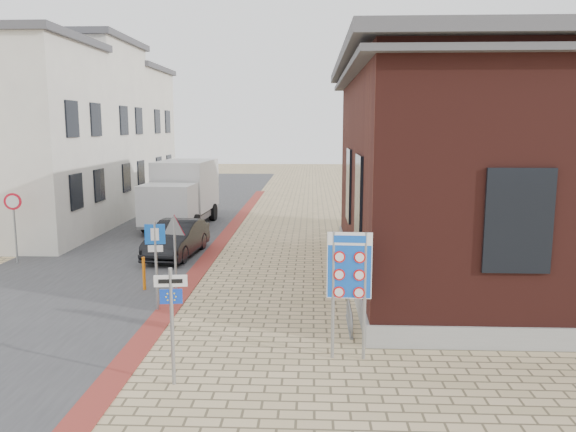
% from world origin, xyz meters
% --- Properties ---
extents(ground, '(120.00, 120.00, 0.00)m').
position_xyz_m(ground, '(0.00, 0.00, 0.00)').
color(ground, tan).
rests_on(ground, ground).
extents(road_strip, '(7.00, 60.00, 0.02)m').
position_xyz_m(road_strip, '(-5.50, 15.00, 0.01)').
color(road_strip, '#38383A').
rests_on(road_strip, ground).
extents(curb_strip, '(0.60, 40.00, 0.02)m').
position_xyz_m(curb_strip, '(-2.00, 10.00, 0.01)').
color(curb_strip, maroon).
rests_on(curb_strip, ground).
extents(brick_building, '(13.00, 13.00, 6.80)m').
position_xyz_m(brick_building, '(8.99, 7.00, 3.49)').
color(brick_building, gray).
rests_on(brick_building, ground).
extents(townhouse_near, '(7.40, 6.40, 8.30)m').
position_xyz_m(townhouse_near, '(-10.99, 12.00, 4.17)').
color(townhouse_near, silver).
rests_on(townhouse_near, ground).
extents(townhouse_mid, '(7.40, 6.40, 9.10)m').
position_xyz_m(townhouse_mid, '(-10.99, 18.00, 4.57)').
color(townhouse_mid, silver).
rests_on(townhouse_mid, ground).
extents(townhouse_far, '(7.40, 6.40, 8.30)m').
position_xyz_m(townhouse_far, '(-10.99, 24.00, 4.17)').
color(townhouse_far, silver).
rests_on(townhouse_far, ground).
extents(bike_rack, '(0.08, 1.80, 0.60)m').
position_xyz_m(bike_rack, '(2.65, 2.20, 0.26)').
color(bike_rack, slate).
rests_on(bike_rack, ground).
extents(sedan, '(1.74, 4.08, 1.31)m').
position_xyz_m(sedan, '(-3.20, 9.36, 0.65)').
color(sedan, black).
rests_on(sedan, ground).
extents(box_truck, '(2.75, 5.99, 3.07)m').
position_xyz_m(box_truck, '(-4.45, 15.70, 1.59)').
color(box_truck, slate).
rests_on(box_truck, ground).
extents(border_sign, '(0.91, 0.10, 2.65)m').
position_xyz_m(border_sign, '(2.50, 0.40, 1.90)').
color(border_sign, gray).
rests_on(border_sign, ground).
extents(essen_sign, '(0.60, 0.11, 2.22)m').
position_xyz_m(essen_sign, '(-0.80, -0.92, 1.45)').
color(essen_sign, gray).
rests_on(essen_sign, ground).
extents(parking_sign, '(0.52, 0.10, 2.34)m').
position_xyz_m(parking_sign, '(-2.25, 3.25, 1.58)').
color(parking_sign, gray).
rests_on(parking_sign, ground).
extents(yield_sign, '(0.77, 0.28, 2.20)m').
position_xyz_m(yield_sign, '(-2.18, 4.98, 1.66)').
color(yield_sign, gray).
rests_on(yield_sign, ground).
extents(speed_sign, '(0.58, 0.13, 2.47)m').
position_xyz_m(speed_sign, '(-8.50, 8.00, 1.66)').
color(speed_sign, gray).
rests_on(speed_sign, ground).
extents(bollard, '(0.10, 0.10, 0.99)m').
position_xyz_m(bollard, '(-3.12, 5.00, 0.50)').
color(bollard, orange).
rests_on(bollard, ground).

